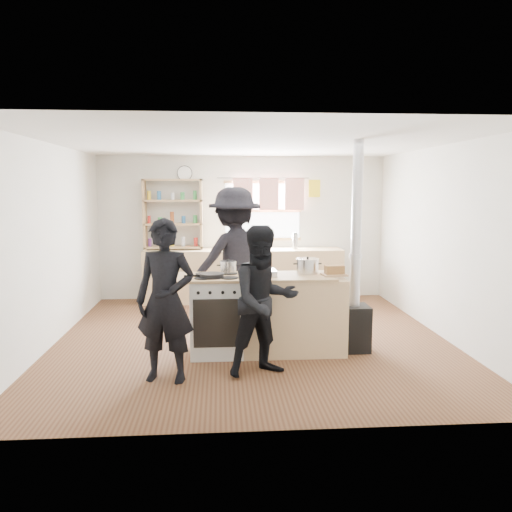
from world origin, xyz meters
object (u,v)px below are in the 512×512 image
at_px(skillet_greens, 212,275).
at_px(person_far, 234,260).
at_px(thermos, 295,241).
at_px(flue_heater, 355,298).
at_px(stockpot_stove, 228,267).
at_px(roast_tray, 263,272).
at_px(bread_board, 334,271).
at_px(person_near_left, 165,301).
at_px(stockpot_counter, 308,266).
at_px(cooking_island, 267,314).
at_px(person_near_right, 264,301).

distance_m(skillet_greens, person_far, 1.09).
bearing_deg(thermos, person_far, -121.26).
xyz_separation_m(thermos, flue_heater, (0.30, -2.77, -0.39)).
bearing_deg(stockpot_stove, person_far, 82.55).
bearing_deg(skillet_greens, roast_tray, 8.56).
distance_m(thermos, person_far, 2.13).
bearing_deg(thermos, stockpot_stove, -115.12).
distance_m(bread_board, person_near_left, 2.02).
bearing_deg(person_far, stockpot_counter, 110.86).
relative_size(stockpot_stove, person_far, 0.10).
bearing_deg(bread_board, skillet_greens, -178.59).
bearing_deg(skillet_greens, cooking_island, 8.54).
xyz_separation_m(stockpot_counter, person_near_right, (-0.59, -0.80, -0.24)).
bearing_deg(person_near_left, person_far, 79.22).
xyz_separation_m(cooking_island, person_near_left, (-1.10, -0.79, 0.36)).
relative_size(skillet_greens, person_far, 0.14).
bearing_deg(cooking_island, roast_tray, -171.64).
height_order(stockpot_stove, flue_heater, flue_heater).
bearing_deg(flue_heater, person_near_right, -148.55).
bearing_deg(flue_heater, person_near_left, -159.74).
height_order(bread_board, person_near_right, person_near_right).
distance_m(roast_tray, person_near_right, 0.72).
bearing_deg(roast_tray, cooking_island, 8.36).
bearing_deg(person_near_right, person_near_left, 165.43).
distance_m(thermos, person_near_left, 4.02).
height_order(stockpot_stove, person_far, person_far).
height_order(cooking_island, person_far, person_far).
relative_size(bread_board, person_far, 0.15).
distance_m(stockpot_stove, flue_heater, 1.56).
bearing_deg(stockpot_counter, roast_tray, -168.60).
bearing_deg(stockpot_counter, bread_board, -29.61).
bearing_deg(cooking_island, person_near_right, -98.09).
relative_size(flue_heater, person_far, 1.28).
distance_m(stockpot_counter, person_near_left, 1.84).
bearing_deg(thermos, bread_board, -89.30).
xyz_separation_m(skillet_greens, person_near_right, (0.55, -0.60, -0.17)).
xyz_separation_m(stockpot_counter, flue_heater, (0.56, -0.10, -0.38)).
distance_m(roast_tray, flue_heater, 1.15).
bearing_deg(bread_board, roast_tray, 176.33).
height_order(thermos, person_near_right, person_near_right).
bearing_deg(person_far, thermos, -145.37).
xyz_separation_m(roast_tray, person_far, (-0.30, 0.96, 0.01)).
bearing_deg(thermos, cooking_island, -105.10).
height_order(roast_tray, stockpot_counter, stockpot_counter).
relative_size(person_near_left, person_near_right, 1.05).
bearing_deg(stockpot_counter, person_near_right, -126.40).
bearing_deg(person_far, bread_board, 114.19).
xyz_separation_m(stockpot_counter, bread_board, (0.29, -0.16, -0.04)).
height_order(stockpot_stove, person_near_left, person_near_left).
xyz_separation_m(stockpot_stove, person_near_left, (-0.65, -1.00, -0.18)).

